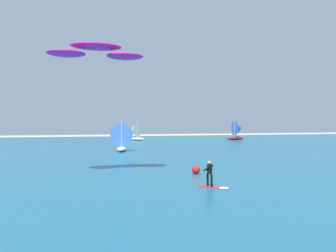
% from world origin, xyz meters
% --- Properties ---
extents(ocean, '(160.00, 90.00, 0.10)m').
position_xyz_m(ocean, '(0.00, 49.88, 0.05)').
color(ocean, '#1E607F').
rests_on(ocean, ground).
extents(kitesurfer, '(1.81, 1.75, 1.67)m').
position_xyz_m(kitesurfer, '(3.29, 17.60, 0.70)').
color(kitesurfer, red).
rests_on(kitesurfer, ocean).
extents(kite, '(7.26, 2.38, 1.10)m').
position_xyz_m(kite, '(-3.60, 24.10, 9.61)').
color(kite, '#B21999').
extents(sailboat_leading, '(4.12, 4.07, 4.64)m').
position_xyz_m(sailboat_leading, '(6.70, 71.50, 2.23)').
color(sailboat_leading, silver).
rests_on(sailboat_leading, ocean).
extents(sailboat_center_horizon, '(3.36, 3.86, 4.37)m').
position_xyz_m(sailboat_center_horizon, '(0.86, 45.48, 2.10)').
color(sailboat_center_horizon, silver).
rests_on(sailboat_center_horizon, ocean).
extents(sailboat_near_shore, '(4.24, 3.57, 5.02)m').
position_xyz_m(sailboat_near_shore, '(29.82, 68.08, 2.40)').
color(sailboat_near_shore, maroon).
rests_on(sailboat_near_shore, ocean).
extents(marker_buoy, '(0.67, 0.67, 0.67)m').
position_xyz_m(marker_buoy, '(4.09, 23.06, 0.44)').
color(marker_buoy, red).
rests_on(marker_buoy, ocean).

